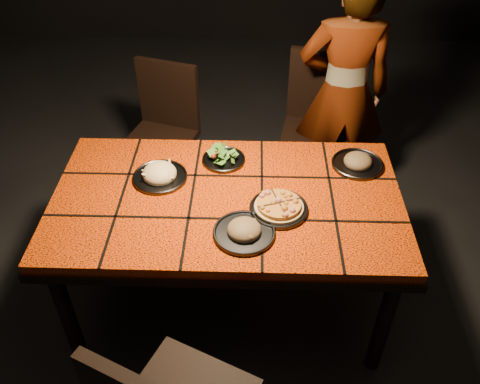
{
  "coord_description": "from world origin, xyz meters",
  "views": [
    {
      "loc": [
        0.11,
        -1.76,
        2.26
      ],
      "look_at": [
        0.06,
        -0.05,
        0.82
      ],
      "focal_mm": 38.0,
      "sensor_mm": 36.0,
      "label": 1
    }
  ],
  "objects_px": {
    "chair_far_left": "(164,124)",
    "chair_far_right": "(319,118)",
    "diner": "(343,93)",
    "plate_pasta": "(160,175)",
    "dining_table": "(227,209)",
    "plate_pizza": "(279,207)"
  },
  "relations": [
    {
      "from": "chair_far_left",
      "to": "chair_far_right",
      "type": "xyz_separation_m",
      "value": [
        0.98,
        0.04,
        0.04
      ]
    },
    {
      "from": "diner",
      "to": "plate_pasta",
      "type": "distance_m",
      "value": 1.28
    },
    {
      "from": "dining_table",
      "to": "diner",
      "type": "height_order",
      "value": "diner"
    },
    {
      "from": "plate_pizza",
      "to": "plate_pasta",
      "type": "bearing_deg",
      "value": 159.5
    },
    {
      "from": "diner",
      "to": "plate_pasta",
      "type": "bearing_deg",
      "value": 40.12
    },
    {
      "from": "diner",
      "to": "plate_pizza",
      "type": "distance_m",
      "value": 1.12
    },
    {
      "from": "dining_table",
      "to": "plate_pizza",
      "type": "height_order",
      "value": "plate_pizza"
    },
    {
      "from": "dining_table",
      "to": "diner",
      "type": "distance_m",
      "value": 1.15
    },
    {
      "from": "dining_table",
      "to": "chair_far_left",
      "type": "relative_size",
      "value": 1.82
    },
    {
      "from": "chair_far_right",
      "to": "plate_pasta",
      "type": "height_order",
      "value": "chair_far_right"
    },
    {
      "from": "dining_table",
      "to": "chair_far_right",
      "type": "distance_m",
      "value": 1.15
    },
    {
      "from": "dining_table",
      "to": "diner",
      "type": "relative_size",
      "value": 1.06
    },
    {
      "from": "dining_table",
      "to": "plate_pasta",
      "type": "height_order",
      "value": "plate_pasta"
    },
    {
      "from": "dining_table",
      "to": "diner",
      "type": "xyz_separation_m",
      "value": [
        0.65,
        0.95,
        0.09
      ]
    },
    {
      "from": "chair_far_right",
      "to": "plate_pasta",
      "type": "relative_size",
      "value": 3.68
    },
    {
      "from": "plate_pasta",
      "to": "dining_table",
      "type": "bearing_deg",
      "value": -20.6
    },
    {
      "from": "plate_pizza",
      "to": "dining_table",
      "type": "bearing_deg",
      "value": 159.64
    },
    {
      "from": "chair_far_right",
      "to": "diner",
      "type": "height_order",
      "value": "diner"
    },
    {
      "from": "dining_table",
      "to": "plate_pasta",
      "type": "xyz_separation_m",
      "value": [
        -0.32,
        0.12,
        0.1
      ]
    },
    {
      "from": "chair_far_right",
      "to": "plate_pizza",
      "type": "bearing_deg",
      "value": -94.9
    },
    {
      "from": "dining_table",
      "to": "plate_pasta",
      "type": "distance_m",
      "value": 0.36
    },
    {
      "from": "diner",
      "to": "dining_table",
      "type": "bearing_deg",
      "value": 55.45
    }
  ]
}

